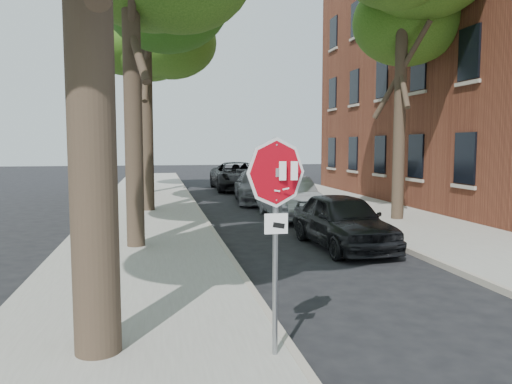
% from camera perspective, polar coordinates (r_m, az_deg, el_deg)
% --- Properties ---
extents(ground, '(120.00, 120.00, 0.00)m').
position_cam_1_polar(ground, '(6.57, 8.42, -18.33)').
color(ground, black).
rests_on(ground, ground).
extents(sidewalk_left, '(4.00, 55.00, 0.12)m').
position_cam_1_polar(sidewalk_left, '(17.85, -12.60, -3.02)').
color(sidewalk_left, gray).
rests_on(sidewalk_left, ground).
extents(sidewalk_right, '(4.00, 55.00, 0.12)m').
position_cam_1_polar(sidewalk_right, '(19.58, 13.14, -2.29)').
color(sidewalk_right, gray).
rests_on(sidewalk_right, ground).
extents(curb_left, '(0.12, 55.00, 0.13)m').
position_cam_1_polar(curb_left, '(17.91, -6.02, -2.87)').
color(curb_left, '#9E9384').
rests_on(curb_left, ground).
extents(curb_right, '(0.12, 55.00, 0.13)m').
position_cam_1_polar(curb_right, '(18.83, 7.45, -2.48)').
color(curb_right, '#9E9384').
rests_on(curb_right, ground).
extents(stop_sign, '(0.76, 0.34, 2.61)m').
position_cam_1_polar(stop_sign, '(5.83, 2.29, -1.40)').
color(stop_sign, gray).
rests_on(stop_sign, sidewalk_left).
extents(tree_mid_b, '(5.88, 5.46, 10.36)m').
position_cam_1_polar(tree_mid_b, '(20.49, -12.72, 20.45)').
color(tree_mid_b, black).
rests_on(tree_mid_b, sidewalk_left).
extents(tree_far, '(5.29, 4.91, 9.33)m').
position_cam_1_polar(tree_far, '(27.16, -12.97, 14.98)').
color(tree_far, black).
rests_on(tree_far, sidewalk_left).
extents(tree_right, '(5.29, 4.91, 9.33)m').
position_cam_1_polar(tree_right, '(18.28, 16.18, 19.70)').
color(tree_right, black).
rests_on(tree_right, sidewalk_right).
extents(car_a, '(1.82, 4.18, 1.40)m').
position_cam_1_polar(car_a, '(13.00, 9.87, -3.24)').
color(car_a, black).
rests_on(car_a, ground).
extents(car_b, '(1.57, 4.49, 1.48)m').
position_cam_1_polar(car_b, '(17.97, 3.80, -0.66)').
color(car_b, gray).
rests_on(car_b, ground).
extents(car_c, '(2.59, 5.27, 1.48)m').
position_cam_1_polar(car_c, '(22.88, 0.25, 0.65)').
color(car_c, '#545358').
rests_on(car_c, ground).
extents(car_d, '(2.75, 5.90, 1.63)m').
position_cam_1_polar(car_d, '(29.01, -2.16, 1.82)').
color(car_d, black).
rests_on(car_d, ground).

